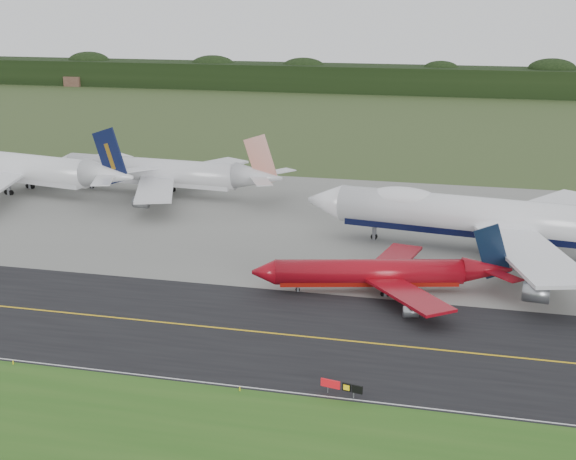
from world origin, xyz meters
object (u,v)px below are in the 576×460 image
(jet_navy_gold, at_px, (17,168))
(jet_red_737, at_px, (383,273))
(jet_star_tail, at_px, (163,173))
(jet_ba_747, at_px, (502,219))
(taxiway_sign, at_px, (341,386))

(jet_navy_gold, bearing_deg, jet_red_737, -26.51)
(jet_red_737, xyz_separation_m, jet_star_tail, (-55.80, 49.54, 2.07))
(jet_ba_747, relative_size, jet_navy_gold, 1.14)
(jet_red_737, bearing_deg, jet_ba_747, 53.19)
(jet_star_tail, bearing_deg, jet_navy_gold, -171.43)
(jet_ba_747, distance_m, jet_navy_gold, 108.69)
(jet_navy_gold, relative_size, jet_star_tail, 1.12)
(jet_navy_gold, bearing_deg, jet_ba_747, -11.31)
(jet_navy_gold, relative_size, taxiway_sign, 13.02)
(jet_star_tail, distance_m, taxiway_sign, 100.48)
(jet_ba_747, height_order, jet_navy_gold, jet_ba_747)
(jet_ba_747, relative_size, jet_star_tail, 1.28)
(jet_ba_747, distance_m, jet_star_tail, 77.76)
(jet_ba_747, relative_size, taxiway_sign, 14.80)
(jet_navy_gold, xyz_separation_m, jet_star_tail, (33.42, 5.04, -0.44))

